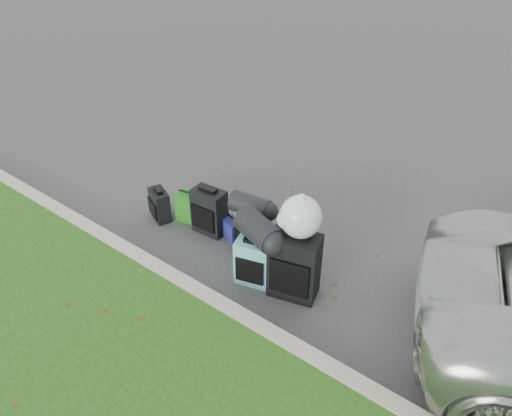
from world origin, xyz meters
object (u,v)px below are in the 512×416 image
Objects in this scene: suitcase_olive at (251,232)px; suitcase_teal at (254,262)px; suitcase_large_black_right at (294,266)px; tote_green at (191,207)px; suitcase_large_black_left at (209,211)px; tote_navy at (233,229)px; suitcase_small_black at (160,205)px.

suitcase_teal is at bearing -26.77° from suitcase_olive.
suitcase_large_black_right is 1.97m from tote_green.
suitcase_large_black_left is 1.15m from suitcase_teal.
suitcase_olive is 1.97× the size of tote_navy.
suitcase_small_black reaches higher than tote_navy.
suitcase_large_black_right reaches higher than suitcase_small_black.
tote_green is at bearing 169.62° from suitcase_large_black_left.
suitcase_large_black_left is 0.39m from tote_navy.
suitcase_large_black_left is 0.67m from suitcase_olive.
suitcase_large_black_left is 1.61× the size of tote_green.
suitcase_olive is at bearing -2.38° from suitcase_large_black_left.
suitcase_small_black is at bearing -169.16° from suitcase_large_black_left.
suitcase_olive is at bearing 9.60° from tote_navy.
tote_navy is (1.08, 0.27, -0.08)m from suitcase_small_black.
suitcase_small_black is at bearing -148.96° from suitcase_olive.
suitcase_large_black_right is 2.99× the size of tote_navy.
suitcase_small_black is 0.54× the size of suitcase_large_black_right.
suitcase_olive is 0.35m from tote_navy.
suitcase_small_black reaches higher than tote_green.
suitcase_olive is 0.92× the size of suitcase_teal.
suitcase_olive reaches higher than suitcase_small_black.
suitcase_large_black_left is 1.17× the size of suitcase_olive.
suitcase_large_black_right is (2.28, -0.11, 0.19)m from suitcase_small_black.
suitcase_small_black is 1.12m from tote_navy.
suitcase_large_black_right is at bearing 0.06° from tote_navy.
suitcase_small_black is at bearing 161.97° from suitcase_large_black_right.
tote_navy is at bearing 6.84° from suitcase_large_black_left.
suitcase_teal reaches higher than suitcase_small_black.
suitcase_small_black is 0.77m from suitcase_large_black_left.
tote_green is at bearing -158.98° from suitcase_olive.
tote_navy is at bearing -166.01° from suitcase_olive.
suitcase_olive is (0.67, 0.02, -0.05)m from suitcase_large_black_left.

